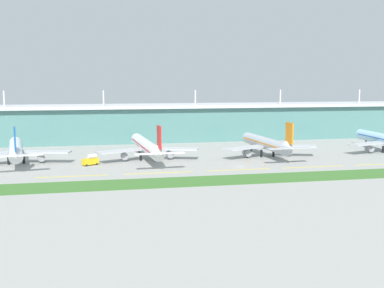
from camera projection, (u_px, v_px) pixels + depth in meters
name	position (u px, v px, depth m)	size (l,w,h in m)	color
ground_plane	(240.00, 167.00, 207.92)	(600.00, 600.00, 0.00)	#9E9E99
terminal_building	(193.00, 122.00, 302.50)	(288.00, 34.00, 31.67)	slate
airliner_nearest	(16.00, 150.00, 214.55)	(48.26, 61.07, 18.90)	white
airliner_near_middle	(147.00, 146.00, 225.47)	(48.71, 69.48, 18.90)	white
airliner_far_middle	(266.00, 144.00, 235.44)	(48.72, 58.71, 18.90)	#ADB2BC
taxiway_stripe_west	(72.00, 176.00, 186.64)	(28.00, 0.70, 0.04)	yellow
taxiway_stripe_mid_west	(158.00, 173.00, 193.51)	(28.00, 0.70, 0.04)	yellow
taxiway_stripe_centre	(239.00, 170.00, 200.37)	(28.00, 0.70, 0.04)	yellow
taxiway_stripe_mid_east	(313.00, 167.00, 207.24)	(28.00, 0.70, 0.04)	yellow
taxiway_stripe_east	(384.00, 164.00, 214.11)	(28.00, 0.70, 0.04)	yellow
grass_verge	(261.00, 178.00, 182.37)	(300.00, 18.00, 0.10)	#3D702D
fuel_truck	(91.00, 160.00, 211.16)	(7.55, 5.79, 4.95)	gold
safety_cone_left_wingtip	(288.00, 161.00, 219.86)	(0.56, 0.56, 0.70)	orange
safety_cone_nose_front	(265.00, 165.00, 210.06)	(0.56, 0.56, 0.70)	orange
safety_cone_right_wingtip	(246.00, 162.00, 217.38)	(0.56, 0.56, 0.70)	orange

